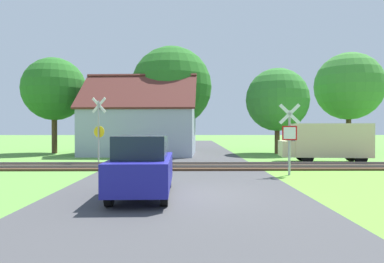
{
  "coord_description": "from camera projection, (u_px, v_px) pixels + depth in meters",
  "views": [
    {
      "loc": [
        0.32,
        -10.16,
        2.01
      ],
      "look_at": [
        0.5,
        7.86,
        1.8
      ],
      "focal_mm": 32.0,
      "sensor_mm": 36.0,
      "label": 1
    }
  ],
  "objects": [
    {
      "name": "stop_sign_near",
      "position": [
        289.0,
        135.0,
        14.35
      ],
      "size": [
        0.87,
        0.21,
        3.02
      ],
      "rotation": [
        0.0,
        0.0,
        2.95
      ],
      "color": "#9E9EA5",
      "rests_on": "ground"
    },
    {
      "name": "tree_center",
      "position": [
        172.0,
        87.0,
        28.18
      ],
      "size": [
        6.61,
        6.61,
        8.67
      ],
      "color": "#513823",
      "rests_on": "ground"
    },
    {
      "name": "parked_car",
      "position": [
        143.0,
        166.0,
        10.02
      ],
      "size": [
        1.73,
        4.04,
        1.78
      ],
      "rotation": [
        0.0,
        0.0,
        0.02
      ],
      "color": "navy",
      "rests_on": "ground"
    },
    {
      "name": "tree_left",
      "position": [
        54.0,
        89.0,
        26.71
      ],
      "size": [
        4.89,
        4.89,
        7.46
      ],
      "color": "#513823",
      "rests_on": "ground"
    },
    {
      "name": "ground_plane",
      "position": [
        178.0,
        195.0,
        10.18
      ],
      "size": [
        160.0,
        160.0,
        0.0
      ],
      "primitive_type": "plane",
      "color": "#5B933D"
    },
    {
      "name": "road_asphalt",
      "position": [
        180.0,
        184.0,
        12.18
      ],
      "size": [
        7.66,
        80.0,
        0.01
      ],
      "primitive_type": "cube",
      "color": "#424244",
      "rests_on": "ground"
    },
    {
      "name": "house",
      "position": [
        142.0,
        129.0,
        25.75
      ],
      "size": [
        8.62,
        7.06,
        6.04
      ],
      "rotation": [
        0.0,
        0.0,
        -0.06
      ],
      "color": "#99A3B7",
      "rests_on": "ground"
    },
    {
      "name": "tree_right",
      "position": [
        277.0,
        100.0,
        26.27
      ],
      "size": [
        4.83,
        4.83,
        6.57
      ],
      "color": "#513823",
      "rests_on": "ground"
    },
    {
      "name": "rail_track",
      "position": [
        182.0,
        167.0,
        17.04
      ],
      "size": [
        60.0,
        2.6,
        0.22
      ],
      "color": "#422D1E",
      "rests_on": "ground"
    },
    {
      "name": "crossing_sign_far",
      "position": [
        99.0,
        127.0,
        18.83
      ],
      "size": [
        0.85,
        0.27,
        3.68
      ],
      "rotation": [
        0.0,
        0.0,
        -0.28
      ],
      "color": "#9E9EA5",
      "rests_on": "ground"
    },
    {
      "name": "mail_truck",
      "position": [
        327.0,
        141.0,
        19.67
      ],
      "size": [
        5.08,
        2.4,
        2.24
      ],
      "rotation": [
        0.0,
        0.0,
        1.46
      ],
      "color": "beige",
      "rests_on": "ground"
    },
    {
      "name": "tree_far",
      "position": [
        349.0,
        86.0,
        28.55
      ],
      "size": [
        5.6,
        5.6,
        8.26
      ],
      "color": "#513823",
      "rests_on": "ground"
    }
  ]
}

